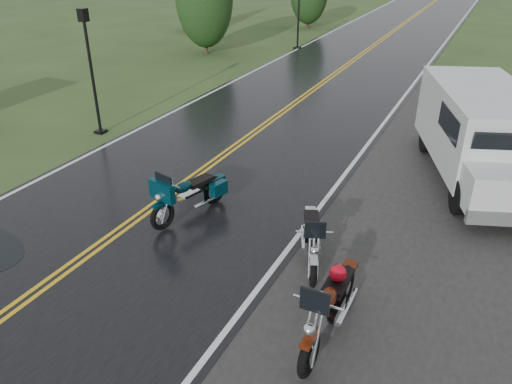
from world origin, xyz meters
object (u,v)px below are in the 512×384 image
at_px(van_white, 466,167).
at_px(lamp_post_near_left, 92,73).
at_px(motorcycle_red, 310,339).
at_px(motorcycle_silver, 314,259).
at_px(motorcycle_teal, 161,205).
at_px(lamp_post_far_left, 299,9).

height_order(van_white, lamp_post_near_left, lamp_post_near_left).
distance_m(motorcycle_red, motorcycle_silver, 2.22).
height_order(motorcycle_teal, van_white, van_white).
bearing_deg(motorcycle_red, lamp_post_far_left, 112.43).
bearing_deg(van_white, motorcycle_silver, -137.82).
relative_size(motorcycle_silver, van_white, 0.35).
xyz_separation_m(motorcycle_silver, van_white, (2.22, 4.25, 0.60)).
bearing_deg(van_white, motorcycle_teal, -167.86).
height_order(van_white, lamp_post_far_left, lamp_post_far_left).
bearing_deg(motorcycle_silver, lamp_post_far_left, 90.00).
relative_size(motorcycle_red, motorcycle_teal, 1.09).
distance_m(motorcycle_red, lamp_post_near_left, 12.41).
xyz_separation_m(motorcycle_teal, lamp_post_far_left, (-4.81, 20.46, 1.55)).
bearing_deg(lamp_post_near_left, van_white, -2.63).
xyz_separation_m(motorcycle_red, lamp_post_far_left, (-9.32, 22.99, 1.48)).
height_order(motorcycle_teal, lamp_post_far_left, lamp_post_far_left).
xyz_separation_m(motorcycle_teal, lamp_post_near_left, (-5.72, 4.36, 1.39)).
bearing_deg(lamp_post_far_left, motorcycle_red, -67.92).
xyz_separation_m(van_white, lamp_post_far_left, (-10.84, 16.63, 0.97)).
relative_size(motorcycle_red, lamp_post_far_left, 0.57).
distance_m(motorcycle_silver, lamp_post_far_left, 22.65).
distance_m(lamp_post_near_left, lamp_post_far_left, 16.12).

